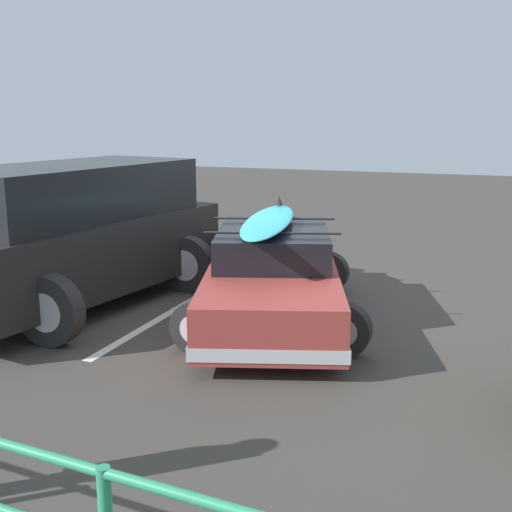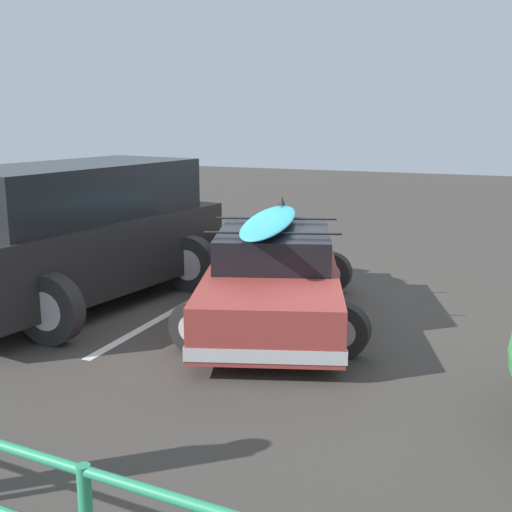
{
  "view_description": "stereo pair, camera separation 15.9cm",
  "coord_description": "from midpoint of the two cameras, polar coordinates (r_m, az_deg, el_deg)",
  "views": [
    {
      "loc": [
        -2.87,
        7.91,
        2.59
      ],
      "look_at": [
        -0.21,
        0.97,
        0.95
      ],
      "focal_mm": 45.0,
      "sensor_mm": 36.0,
      "label": 1
    },
    {
      "loc": [
        -3.02,
        7.85,
        2.59
      ],
      "look_at": [
        -0.21,
        0.97,
        0.95
      ],
      "focal_mm": 45.0,
      "sensor_mm": 36.0,
      "label": 2
    }
  ],
  "objects": [
    {
      "name": "suv_car",
      "position": [
        9.11,
        -14.98,
        1.97
      ],
      "size": [
        3.02,
        4.77,
        1.95
      ],
      "color": "black",
      "rests_on": "ground"
    },
    {
      "name": "bush_near_right",
      "position": [
        10.27,
        -21.2,
        3.8
      ],
      "size": [
        1.84,
        1.49,
        1.82
      ],
      "color": "#4C3828",
      "rests_on": "ground"
    },
    {
      "name": "sedan_car",
      "position": [
        8.29,
        2.13,
        -1.69
      ],
      "size": [
        2.96,
        4.53,
        1.44
      ],
      "color": "#9E3833",
      "rests_on": "ground"
    },
    {
      "name": "parking_stripe",
      "position": [
        8.94,
        -6.12,
        -4.46
      ],
      "size": [
        0.12,
        4.3,
        0.0
      ],
      "primitive_type": "cube",
      "rotation": [
        0.0,
        0.0,
        1.57
      ],
      "color": "silver",
      "rests_on": "ground"
    },
    {
      "name": "ground_plane",
      "position": [
        8.81,
        1.66,
        -4.74
      ],
      "size": [
        44.0,
        44.0,
        0.02
      ],
      "primitive_type": "cube",
      "color": "#423D38",
      "rests_on": "ground"
    }
  ]
}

